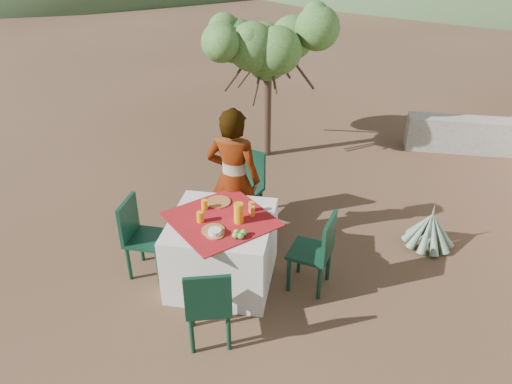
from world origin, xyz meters
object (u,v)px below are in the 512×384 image
chair_far (244,184)px  shrub_tree (273,53)px  chair_near (209,304)px  agave (430,230)px  chair_left (140,234)px  person (234,180)px  table (222,250)px  chair_right (317,249)px  juice_pitcher (239,213)px

chair_far → shrub_tree: size_ratio=0.47×
chair_near → shrub_tree: size_ratio=0.43×
chair_near → agave: size_ratio=1.39×
chair_left → person: (0.87, 0.69, 0.35)m
shrub_tree → agave: 3.35m
table → agave: bearing=24.0°
chair_near → chair_right: (0.88, 0.94, 0.00)m
table → shrub_tree: bearing=88.8°
juice_pitcher → table: bearing=172.3°
chair_right → juice_pitcher: 0.88m
chair_far → table: bearing=-70.8°
table → chair_right: chair_right is taller
chair_far → chair_near: size_ratio=1.09×
chair_left → table: bearing=-87.1°
table → agave: size_ratio=2.09×
table → person: size_ratio=0.78×
chair_far → chair_left: size_ratio=1.08×
chair_far → shrub_tree: 2.27m
chair_right → agave: bearing=140.9°
chair_right → person: (-0.99, 0.65, 0.35)m
chair_near → person: bearing=-102.3°
chair_far → chair_near: (0.07, -2.04, -0.05)m
table → shrub_tree: size_ratio=0.64×
shrub_tree → chair_right: bearing=-73.7°
chair_far → person: bearing=-73.7°
shrub_tree → juice_pitcher: 3.25m
person → juice_pitcher: size_ratio=7.92×
chair_near → agave: chair_near is taller
chair_near → agave: bearing=-154.5°
table → juice_pitcher: juice_pitcher is taller
shrub_tree → agave: size_ratio=3.26×
juice_pitcher → chair_left: bearing=179.3°
person → juice_pitcher: person is taller
shrub_tree → chair_near: bearing=-89.6°
chair_far → agave: chair_far is taller
agave → juice_pitcher: size_ratio=2.95×
chair_left → shrub_tree: (0.94, 3.15, 1.12)m
chair_far → agave: size_ratio=1.52×
juice_pitcher → chair_near: bearing=-96.3°
table → person: 0.82m
chair_near → chair_left: size_ratio=0.99×
agave → table: bearing=-156.0°
table → juice_pitcher: 0.52m
juice_pitcher → chair_right: bearing=4.2°
person → shrub_tree: size_ratio=0.82×
table → shrub_tree: 3.36m
table → agave: (2.23, 0.99, -0.17)m
chair_right → agave: 1.60m
chair_left → person: person is taller
table → agave: table is taller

